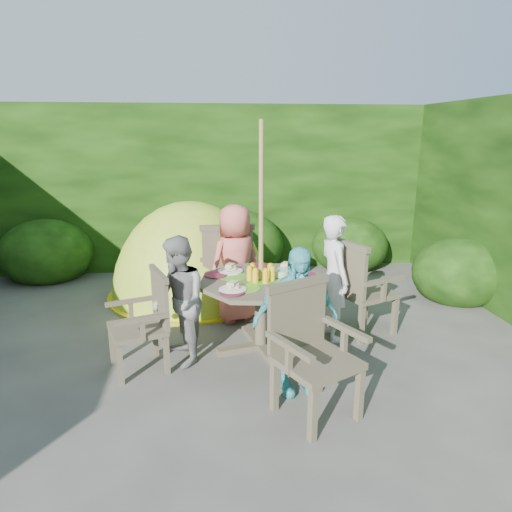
{
  "coord_description": "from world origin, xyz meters",
  "views": [
    {
      "loc": [
        0.1,
        -3.44,
        2.08
      ],
      "look_at": [
        0.63,
        1.09,
        0.85
      ],
      "focal_mm": 32.0,
      "sensor_mm": 36.0,
      "label": 1
    }
  ],
  "objects": [
    {
      "name": "ground",
      "position": [
        0.0,
        0.0,
        0.0
      ],
      "size": [
        60.0,
        60.0,
        0.0
      ],
      "primitive_type": "plane",
      "color": "#494641",
      "rests_on": "ground"
    },
    {
      "name": "hedge_enclosure",
      "position": [
        0.0,
        1.33,
        1.25
      ],
      "size": [
        9.0,
        9.0,
        2.5
      ],
      "color": "black",
      "rests_on": "ground"
    },
    {
      "name": "patio_table",
      "position": [
        0.64,
        0.69,
        0.61
      ],
      "size": [
        1.49,
        1.49,
        0.86
      ],
      "rotation": [
        0.0,
        0.0,
        0.23
      ],
      "color": "#433C2C",
      "rests_on": "ground"
    },
    {
      "name": "parasol_pole",
      "position": [
        0.63,
        0.69,
        1.1
      ],
      "size": [
        0.05,
        0.05,
        2.2
      ],
      "primitive_type": "cylinder",
      "rotation": [
        0.0,
        0.0,
        0.23
      ],
      "color": "olive",
      "rests_on": "ground"
    },
    {
      "name": "garden_chair_right",
      "position": [
        1.7,
        0.93,
        0.53
      ],
      "size": [
        0.7,
        0.75,
        0.99
      ],
      "rotation": [
        0.0,
        0.0,
        1.95
      ],
      "color": "#433C2C",
      "rests_on": "ground"
    },
    {
      "name": "garden_chair_left",
      "position": [
        -0.44,
        0.44,
        0.46
      ],
      "size": [
        0.6,
        0.64,
        0.87
      ],
      "rotation": [
        0.0,
        0.0,
        -1.23
      ],
      "color": "#433C2C",
      "rests_on": "ground"
    },
    {
      "name": "garden_chair_back",
      "position": [
        0.36,
        1.74,
        0.56
      ],
      "size": [
        0.64,
        0.57,
        1.05
      ],
      "rotation": [
        0.0,
        0.0,
        3.16
      ],
      "color": "#433C2C",
      "rests_on": "ground"
    },
    {
      "name": "garden_chair_front",
      "position": [
        0.87,
        -0.38,
        0.52
      ],
      "size": [
        0.75,
        0.72,
        0.97
      ],
      "rotation": [
        0.0,
        0.0,
        0.47
      ],
      "color": "#433C2C",
      "rests_on": "ground"
    },
    {
      "name": "child_right",
      "position": [
        1.41,
        0.87,
        0.65
      ],
      "size": [
        0.37,
        0.51,
        1.3
      ],
      "primitive_type": "imported",
      "rotation": [
        0.0,
        0.0,
        1.7
      ],
      "color": "silver",
      "rests_on": "ground"
    },
    {
      "name": "child_left",
      "position": [
        -0.14,
        0.5,
        0.6
      ],
      "size": [
        0.59,
        0.68,
        1.2
      ],
      "primitive_type": "imported",
      "rotation": [
        0.0,
        0.0,
        -1.3
      ],
      "color": "gray",
      "rests_on": "ground"
    },
    {
      "name": "child_back",
      "position": [
        0.45,
        1.47,
        0.67
      ],
      "size": [
        0.78,
        0.68,
        1.34
      ],
      "primitive_type": "imported",
      "rotation": [
        0.0,
        0.0,
        3.64
      ],
      "color": "#D9665A",
      "rests_on": "ground"
    },
    {
      "name": "child_front",
      "position": [
        0.82,
        -0.09,
        0.62
      ],
      "size": [
        0.76,
        0.39,
        1.24
      ],
      "primitive_type": "imported",
      "rotation": [
        0.0,
        0.0,
        0.13
      ],
      "color": "#54BFC5",
      "rests_on": "ground"
    },
    {
      "name": "dome_tent",
      "position": [
        -0.09,
        2.39,
        0.0
      ],
      "size": [
        2.22,
        2.22,
        2.48
      ],
      "rotation": [
        0.0,
        0.0,
        -0.1
      ],
      "color": "#B1C726",
      "rests_on": "ground"
    }
  ]
}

